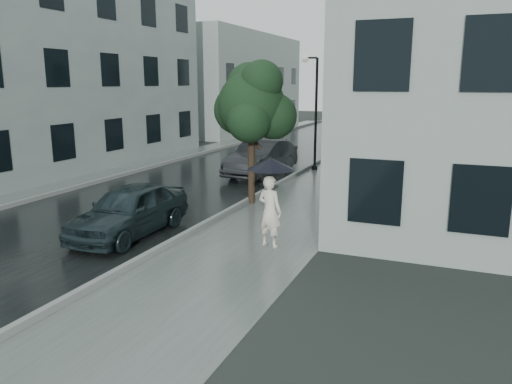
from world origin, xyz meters
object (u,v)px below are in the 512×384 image
at_px(lamp_post, 313,106).
at_px(car_far, 261,158).
at_px(pedestrian, 270,211).
at_px(car_near, 130,210).
at_px(street_tree, 252,104).

height_order(lamp_post, car_far, lamp_post).
distance_m(pedestrian, car_far, 9.87).
bearing_deg(car_near, lamp_post, 81.60).
height_order(pedestrian, lamp_post, lamp_post).
bearing_deg(car_near, pedestrian, 7.51).
bearing_deg(car_far, car_near, -86.14).
distance_m(street_tree, car_near, 5.64).
bearing_deg(car_near, street_tree, 70.91).
relative_size(pedestrian, lamp_post, 0.35).
height_order(pedestrian, car_near, pedestrian).
relative_size(car_near, car_far, 0.87).
xyz_separation_m(car_near, car_far, (-0.01, 9.62, 0.08)).
height_order(pedestrian, street_tree, street_tree).
distance_m(lamp_post, car_near, 12.15).
bearing_deg(street_tree, car_far, 108.23).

